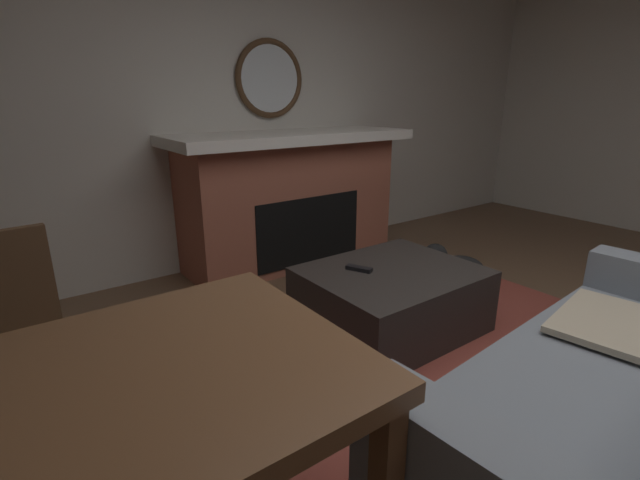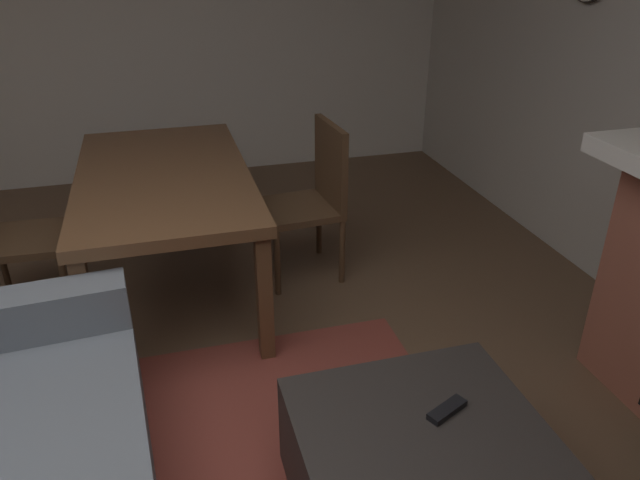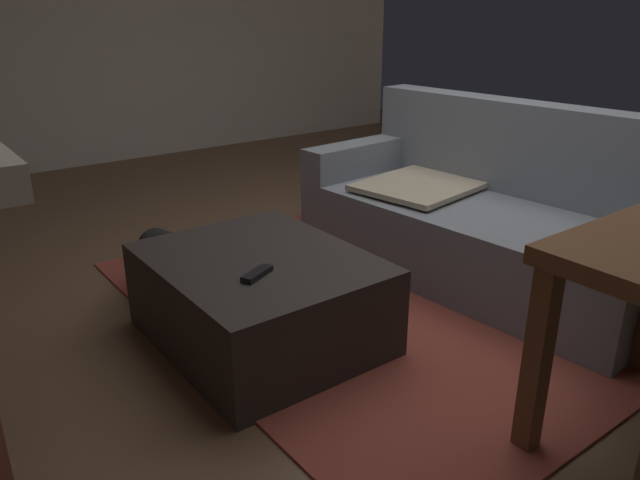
{
  "view_description": "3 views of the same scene",
  "coord_description": "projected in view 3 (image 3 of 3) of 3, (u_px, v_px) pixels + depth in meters",
  "views": [
    {
      "loc": [
        1.79,
        0.74,
        1.41
      ],
      "look_at": [
        0.8,
        -0.6,
        0.88
      ],
      "focal_mm": 25.38,
      "sensor_mm": 36.0,
      "label": 1
    },
    {
      "loc": [
        -1.32,
        -0.32,
        1.88
      ],
      "look_at": [
        0.65,
        -0.87,
        0.84
      ],
      "focal_mm": 33.65,
      "sensor_mm": 36.0,
      "label": 2
    },
    {
      "loc": [
        2.01,
        -2.31,
        1.42
      ],
      "look_at": [
        0.28,
        -1.01,
        0.58
      ],
      "focal_mm": 34.26,
      "sensor_mm": 36.0,
      "label": 3
    }
  ],
  "objects": [
    {
      "name": "wall_left",
      "position": [
        138.0,
        7.0,
        5.7
      ],
      "size": [
        0.12,
        6.11,
        2.8
      ],
      "primitive_type": "cube",
      "color": "beige",
      "rests_on": "ground"
    },
    {
      "name": "couch",
      "position": [
        486.0,
        218.0,
        3.35
      ],
      "size": [
        2.02,
        1.04,
        0.93
      ],
      "color": "slate",
      "rests_on": "ground"
    },
    {
      "name": "area_rug",
      "position": [
        371.0,
        298.0,
        3.14
      ],
      "size": [
        2.6,
        2.0,
        0.01
      ],
      "primitive_type": "cube",
      "color": "brown",
      "rests_on": "ground"
    },
    {
      "name": "floor",
      "position": [
        437.0,
        285.0,
        3.3
      ],
      "size": [
        9.33,
        9.33,
        0.0
      ],
      "primitive_type": "plane",
      "color": "brown"
    },
    {
      "name": "tv_remote",
      "position": [
        257.0,
        274.0,
        2.43
      ],
      "size": [
        0.11,
        0.17,
        0.02
      ],
      "primitive_type": "cube",
      "rotation": [
        0.0,
        0.0,
        0.43
      ],
      "color": "black",
      "rests_on": "ottoman_coffee_table"
    },
    {
      "name": "ottoman_coffee_table",
      "position": [
        260.0,
        299.0,
        2.7
      ],
      "size": [
        1.01,
        0.83,
        0.4
      ],
      "primitive_type": "cube",
      "color": "#2D2826",
      "rests_on": "ground"
    },
    {
      "name": "small_dog",
      "position": [
        162.0,
        254.0,
        3.21
      ],
      "size": [
        0.48,
        0.41,
        0.34
      ],
      "color": "black",
      "rests_on": "ground"
    }
  ]
}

